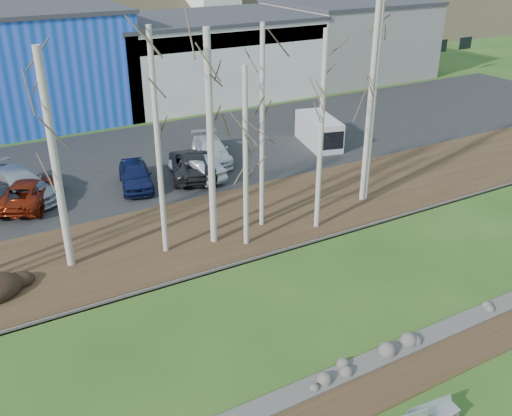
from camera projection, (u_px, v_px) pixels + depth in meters
dirt_strip at (365, 393)px, 17.87m from camera, size 80.00×1.80×0.03m
near_bank_rocks at (345, 374)px, 18.66m from camera, size 80.00×0.80×0.50m
river at (279, 310)px, 21.87m from camera, size 80.00×8.00×0.90m
far_bank_rocks at (229, 262)px, 25.08m from camera, size 80.00×0.80×0.46m
far_bank at (199, 231)px, 27.55m from camera, size 80.00×7.00×0.15m
parking_lot at (129, 163)px, 35.78m from camera, size 80.00×14.00×0.14m
building_white at (205, 55)px, 50.68m from camera, size 18.36×12.24×6.80m
building_grey at (348, 38)px, 57.77m from camera, size 14.28×12.24×7.30m
bench_damaged at (433, 415)px, 16.58m from camera, size 1.62×0.68×0.70m
birch_2 at (55, 164)px, 22.65m from camera, size 0.32×0.32×9.25m
birch_3 at (158, 147)px, 23.62m from camera, size 0.23×0.23×9.80m
birch_4 at (211, 143)px, 24.48m from camera, size 0.30×0.30×9.60m
birch_5 at (262, 131)px, 26.01m from camera, size 0.22×0.22×9.55m
birch_6 at (246, 160)px, 24.58m from camera, size 0.23×0.23×8.17m
birch_7 at (371, 93)px, 28.28m from camera, size 0.28×0.28×11.55m
birch_8 at (321, 135)px, 25.88m from camera, size 0.24×0.24×9.34m
birch_9 at (375, 79)px, 28.09m from camera, size 0.27×0.27×12.90m
car_2 at (29, 191)px, 29.98m from camera, size 4.40×5.47×1.38m
car_3 at (19, 185)px, 30.55m from camera, size 3.95×5.87×1.58m
car_4 at (135, 175)px, 31.95m from camera, size 2.61×4.49×1.43m
car_5 at (197, 168)px, 33.13m from camera, size 2.14×4.25×1.34m
car_6 at (192, 163)px, 33.55m from camera, size 3.94×5.78×1.47m
car_7 at (211, 150)px, 35.77m from camera, size 3.02×5.11×1.39m
van_white at (320, 132)px, 38.27m from camera, size 2.85×4.71×1.93m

